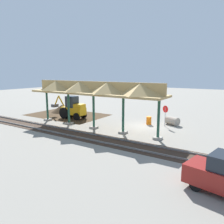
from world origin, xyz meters
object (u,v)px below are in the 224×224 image
object	(u,v)px
stop_sign	(165,111)
traffic_barrel	(149,121)
backhoe	(72,108)
concrete_pipe	(172,121)

from	to	relation	value
stop_sign	traffic_barrel	distance (m)	2.15
backhoe	concrete_pipe	distance (m)	12.34
traffic_barrel	concrete_pipe	bearing A→B (deg)	-151.48
stop_sign	concrete_pipe	xyz separation A→B (m)	(-0.50, -1.05, -1.18)
backhoe	traffic_barrel	size ratio (longest dim) A/B	5.79
stop_sign	concrete_pipe	distance (m)	1.65
stop_sign	backhoe	distance (m)	11.60
backhoe	concrete_pipe	bearing A→B (deg)	-164.55
backhoe	concrete_pipe	size ratio (longest dim) A/B	3.01
stop_sign	backhoe	xyz separation A→B (m)	(11.37, 2.23, -0.37)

